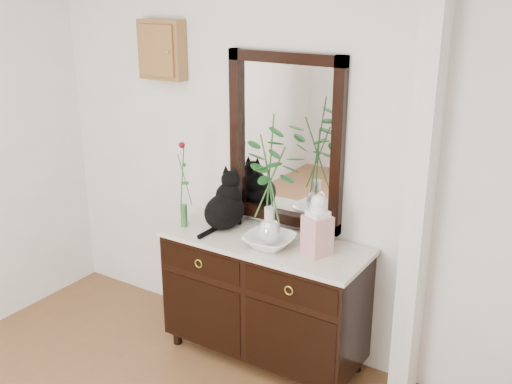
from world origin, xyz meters
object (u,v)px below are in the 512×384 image
Objects in this scene: cat at (224,200)px; ginger_jar at (318,224)px; sideboard at (264,293)px; lotus_bowl at (269,241)px.

ginger_jar is at bearing -2.29° from cat.
cat is at bearing 173.58° from sideboard.
sideboard is 0.43m from lotus_bowl.
lotus_bowl is at bearing -41.95° from sideboard.
ginger_jar is (0.70, -0.04, -0.00)m from cat.
cat is (-0.33, 0.04, 0.57)m from sideboard.
cat is 0.45m from lotus_bowl.
ginger_jar reaches higher than lotus_bowl.
sideboard is 3.48× the size of ginger_jar.
sideboard is 4.34× the size of lotus_bowl.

